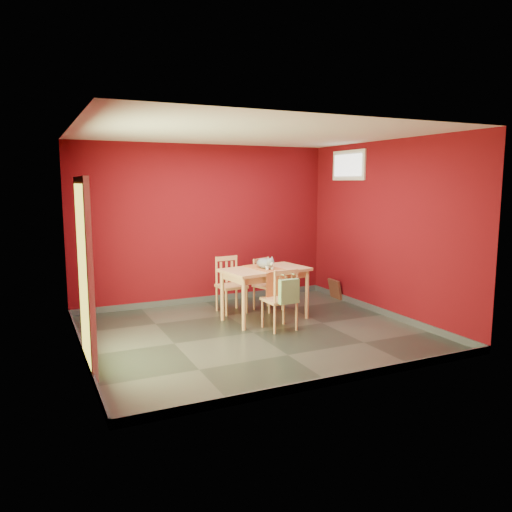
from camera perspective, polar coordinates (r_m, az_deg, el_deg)
name	(u,v)px	position (r m, az deg, el deg)	size (l,w,h in m)	color
ground	(253,333)	(6.99, -0.30, -8.75)	(4.50, 4.50, 0.00)	#2D342D
room_shell	(253,329)	(6.98, -0.30, -8.36)	(4.50, 4.50, 4.50)	#630A10
doorway	(84,269)	(5.78, -19.08, -1.41)	(0.06, 1.01, 2.13)	#B7D838
window	(348,165)	(8.67, 10.52, 10.16)	(0.05, 0.90, 0.50)	white
outlet_plate	(287,278)	(9.35, 3.52, -2.49)	(0.08, 0.01, 0.12)	silver
dining_table	(265,275)	(7.49, 1.04, -2.16)	(1.35, 0.91, 0.79)	tan
table_runner	(269,273)	(7.38, 1.46, -2.01)	(0.46, 0.78, 0.37)	#B75D2F
chair_far_left	(230,284)	(8.01, -2.96, -3.20)	(0.44, 0.44, 0.89)	tan
chair_far_right	(267,284)	(8.15, 1.24, -3.17)	(0.51, 0.51, 0.84)	tan
chair_near	(281,298)	(7.02, 2.87, -4.87)	(0.43, 0.43, 0.88)	tan
tote_bag	(289,291)	(6.81, 3.78, -4.04)	(0.28, 0.17, 0.40)	#7BA76B
cat	(265,261)	(7.45, 1.03, -0.63)	(0.22, 0.42, 0.21)	slate
picture_frame	(335,289)	(9.06, 9.01, -3.75)	(0.13, 0.35, 0.35)	brown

